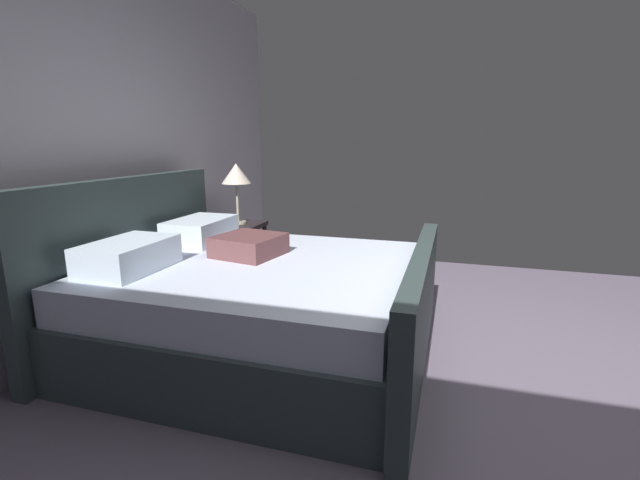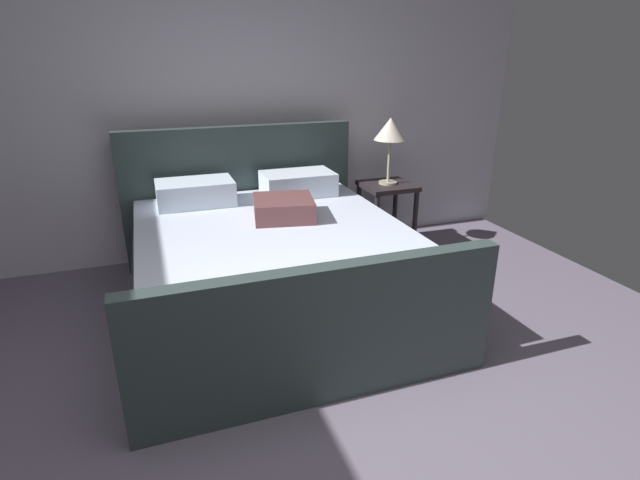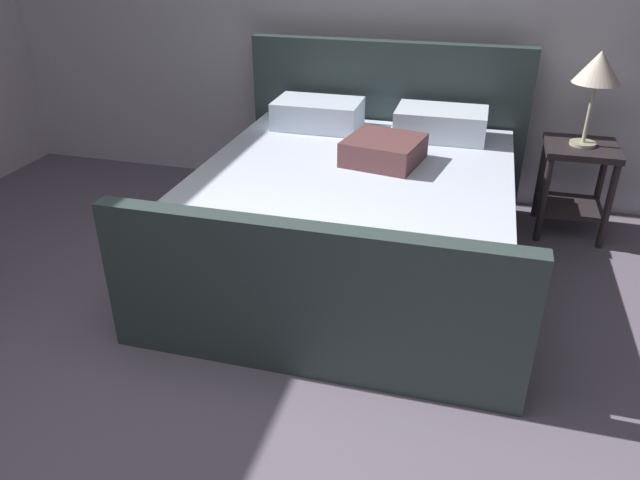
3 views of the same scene
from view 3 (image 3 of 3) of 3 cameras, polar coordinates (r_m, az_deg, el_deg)
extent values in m
cube|color=slate|center=(2.51, -10.33, -20.48)|extent=(5.69, 5.72, 0.02)
cube|color=#33403F|center=(3.58, 3.20, 0.45)|extent=(1.80, 1.93, 0.40)
cube|color=#33403F|center=(4.36, 6.16, 10.72)|extent=(1.91, 0.11, 1.14)
cube|color=#33403F|center=(2.64, -1.31, -5.92)|extent=(1.91, 0.11, 0.75)
cube|color=silver|center=(3.45, 3.34, 5.03)|extent=(1.71, 1.87, 0.22)
cube|color=silver|center=(4.09, -0.19, 11.78)|extent=(0.56, 0.36, 0.18)
cube|color=silver|center=(3.97, 11.29, 10.72)|extent=(0.56, 0.36, 0.18)
cube|color=brown|center=(3.49, 6.01, 8.41)|extent=(0.47, 0.47, 0.14)
cube|color=#2A2326|center=(4.18, 23.39, 7.94)|extent=(0.44, 0.44, 0.04)
cube|color=#2A2326|center=(4.32, 22.40, 2.97)|extent=(0.40, 0.40, 0.02)
cylinder|color=#2A2326|center=(4.08, 20.25, 3.51)|extent=(0.04, 0.04, 0.56)
cylinder|color=#2A2326|center=(4.14, 25.45, 2.81)|extent=(0.04, 0.04, 0.56)
cylinder|color=#2A2326|center=(4.43, 20.01, 5.46)|extent=(0.04, 0.04, 0.56)
cylinder|color=#2A2326|center=(4.48, 24.82, 4.79)|extent=(0.04, 0.04, 0.56)
cylinder|color=#B7B293|center=(4.17, 23.47, 8.33)|extent=(0.16, 0.16, 0.02)
cylinder|color=#B7B293|center=(4.12, 23.98, 10.84)|extent=(0.02, 0.02, 0.37)
cone|color=beige|center=(4.05, 24.75, 14.56)|extent=(0.28, 0.28, 0.19)
camera|label=1|loc=(3.74, -44.27, 13.27)|focal=24.82mm
camera|label=2|loc=(1.37, -68.54, 3.78)|focal=27.54mm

